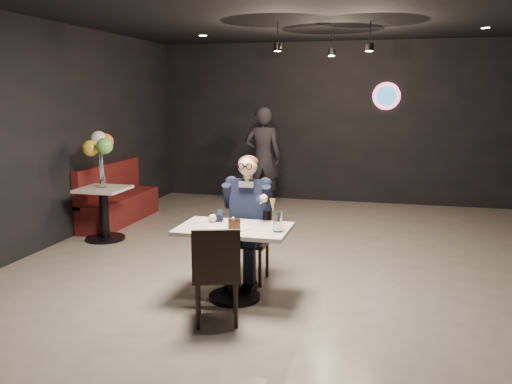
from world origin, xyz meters
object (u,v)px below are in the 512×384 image
(main_table, at_px, (234,263))
(chair_near, at_px, (216,273))
(booth_bench, at_px, (119,193))
(seated_man, at_px, (249,218))
(passerby, at_px, (263,157))
(chair_far, at_px, (249,241))
(balloon_vase, at_px, (103,183))
(sundae_glass, at_px, (277,222))
(side_table, at_px, (104,212))

(main_table, bearing_deg, chair_near, -90.00)
(booth_bench, bearing_deg, seated_man, -38.26)
(main_table, distance_m, booth_bench, 3.84)
(seated_man, bearing_deg, passerby, 101.48)
(chair_far, bearing_deg, passerby, 101.48)
(passerby, bearing_deg, chair_near, 91.40)
(seated_man, bearing_deg, chair_far, 0.00)
(main_table, distance_m, seated_man, 0.65)
(chair_far, relative_size, balloon_vase, 6.28)
(chair_near, distance_m, sundae_glass, 0.77)
(chair_near, bearing_deg, balloon_vase, 118.41)
(seated_man, xyz_separation_m, booth_bench, (-2.73, 2.15, -0.25))
(main_table, xyz_separation_m, chair_near, (-0.00, -0.56, 0.09))
(main_table, height_order, chair_near, chair_near)
(side_table, bearing_deg, main_table, -35.02)
(sundae_glass, bearing_deg, seated_man, 126.06)
(main_table, height_order, balloon_vase, balloon_vase)
(chair_near, relative_size, sundae_glass, 4.70)
(chair_near, xyz_separation_m, booth_bench, (-2.73, 3.26, 0.01))
(chair_far, bearing_deg, booth_bench, 141.74)
(seated_man, height_order, booth_bench, seated_man)
(main_table, distance_m, passerby, 4.55)
(seated_man, xyz_separation_m, balloon_vase, (-2.43, 1.15, 0.10))
(sundae_glass, height_order, booth_bench, same)
(seated_man, relative_size, sundae_glass, 7.35)
(booth_bench, xyz_separation_m, passerby, (1.93, 1.75, 0.44))
(chair_near, xyz_separation_m, sundae_glass, (0.45, 0.49, 0.39))
(chair_far, relative_size, chair_near, 1.00)
(seated_man, height_order, passerby, passerby)
(sundae_glass, xyz_separation_m, balloon_vase, (-2.88, 1.77, -0.02))
(main_table, relative_size, chair_near, 1.20)
(chair_near, xyz_separation_m, balloon_vase, (-2.43, 2.26, 0.36))
(main_table, distance_m, side_table, 2.96)
(main_table, height_order, sundae_glass, sundae_glass)
(booth_bench, height_order, passerby, passerby)
(chair_near, height_order, passerby, passerby)
(booth_bench, xyz_separation_m, side_table, (0.30, -1.00, -0.08))
(chair_near, bearing_deg, seated_man, 71.41)
(chair_far, xyz_separation_m, passerby, (-0.79, 3.90, 0.45))
(chair_far, xyz_separation_m, sundae_glass, (0.45, -0.62, 0.39))
(seated_man, height_order, side_table, seated_man)
(chair_near, bearing_deg, booth_bench, 111.29)
(main_table, bearing_deg, booth_bench, 135.28)
(booth_bench, distance_m, passerby, 2.65)
(main_table, relative_size, seated_man, 0.76)
(seated_man, distance_m, side_table, 2.70)
(chair_near, xyz_separation_m, passerby, (-0.79, 5.01, 0.45))
(booth_bench, bearing_deg, chair_near, -50.12)
(main_table, xyz_separation_m, chair_far, (-0.00, 0.55, 0.09))
(sundae_glass, xyz_separation_m, booth_bench, (-3.18, 2.77, -0.38))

